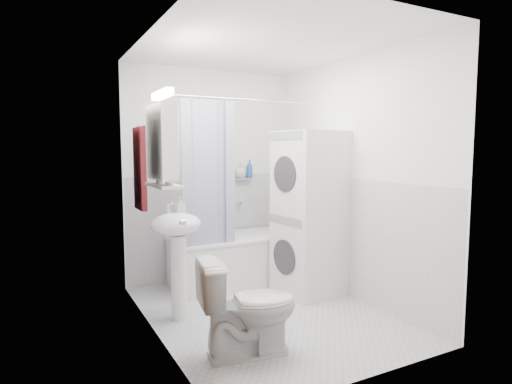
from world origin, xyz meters
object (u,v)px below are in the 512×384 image
washer_dryer (309,213)px  toilet (248,307)px  sink (177,241)px  bathtub (236,257)px

washer_dryer → toilet: size_ratio=2.33×
sink → toilet: bearing=-73.4°
toilet → washer_dryer: bearing=-41.6°
bathtub → toilet: bearing=-112.0°
sink → washer_dryer: 1.44m
sink → toilet: 0.97m
washer_dryer → toilet: 1.57m
toilet → sink: bearing=26.8°
sink → toilet: (0.26, -0.86, -0.35)m
washer_dryer → toilet: washer_dryer is taller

